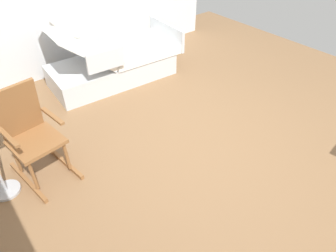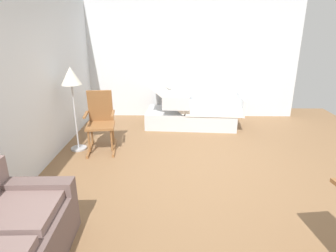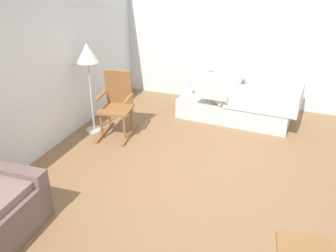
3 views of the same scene
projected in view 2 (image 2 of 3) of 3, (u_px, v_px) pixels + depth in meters
ground_plane at (199, 173)px, 4.29m from camera, size 7.35×7.35×0.00m
back_wall at (24, 84)px, 3.89m from camera, size 6.08×0.10×2.70m
side_wall at (191, 60)px, 6.66m from camera, size 0.10×5.01×2.70m
hospital_bed at (191, 112)px, 6.25m from camera, size 1.10×2.11×1.19m
rocking_chair at (101, 122)px, 5.03m from camera, size 0.82×0.57×1.05m
floor_lamp at (71, 82)px, 4.73m from camera, size 0.34×0.34×1.48m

